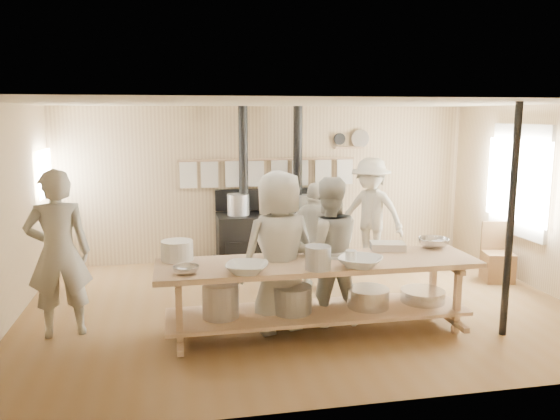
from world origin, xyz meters
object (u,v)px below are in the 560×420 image
(cook_far_left, at_px, (59,253))
(cook_center, at_px, (279,252))
(cook_by_window, at_px, (370,213))
(cook_right, at_px, (315,237))
(stove, at_px, (271,233))
(cook_left, at_px, (327,251))
(roasting_pan, at_px, (388,246))
(prep_table, at_px, (317,289))
(chair, at_px, (497,264))

(cook_far_left, distance_m, cook_center, 2.45)
(cook_by_window, bearing_deg, cook_right, -95.25)
(stove, xyz_separation_m, cook_left, (0.19, -2.72, 0.36))
(cook_far_left, height_order, roasting_pan, cook_far_left)
(prep_table, height_order, cook_center, cook_center)
(prep_table, distance_m, cook_far_left, 2.91)
(cook_left, relative_size, cook_right, 1.14)
(cook_center, bearing_deg, prep_table, 141.43)
(cook_far_left, bearing_deg, cook_center, 162.50)
(stove, distance_m, cook_left, 2.75)
(cook_far_left, distance_m, cook_by_window, 4.84)
(prep_table, xyz_separation_m, roasting_pan, (0.96, 0.33, 0.37))
(cook_far_left, bearing_deg, prep_table, 160.16)
(cook_far_left, bearing_deg, cook_by_window, -164.82)
(roasting_pan, bearing_deg, cook_center, -173.48)
(stove, relative_size, cook_left, 1.48)
(chair, bearing_deg, cook_by_window, 157.48)
(prep_table, bearing_deg, cook_right, 76.37)
(cook_left, distance_m, cook_center, 0.62)
(cook_center, bearing_deg, cook_left, 176.41)
(cook_right, bearing_deg, stove, -45.54)
(cook_far_left, xyz_separation_m, cook_left, (3.03, -0.21, -0.07))
(prep_table, relative_size, chair, 4.12)
(cook_far_left, bearing_deg, cook_left, 166.38)
(cook_right, relative_size, chair, 1.76)
(prep_table, bearing_deg, cook_left, 56.82)
(stove, bearing_deg, cook_left, -85.94)
(stove, distance_m, cook_center, 2.90)
(cook_left, relative_size, cook_center, 0.95)
(prep_table, height_order, roasting_pan, roasting_pan)
(cook_by_window, bearing_deg, stove, -152.96)
(stove, relative_size, cook_far_left, 1.37)
(stove, relative_size, cook_by_window, 1.46)
(cook_center, height_order, roasting_pan, cook_center)
(cook_left, height_order, roasting_pan, cook_left)
(chair, bearing_deg, cook_center, -148.30)
(cook_far_left, relative_size, cook_center, 1.02)
(cook_center, height_order, cook_right, cook_center)
(roasting_pan, bearing_deg, cook_by_window, 74.92)
(stove, bearing_deg, roasting_pan, -70.36)
(prep_table, height_order, cook_left, cook_left)
(prep_table, height_order, chair, chair)
(prep_table, xyz_separation_m, cook_by_window, (1.56, 2.54, 0.37))
(roasting_pan, bearing_deg, stove, 109.64)
(cook_right, bearing_deg, cook_far_left, 48.27)
(cook_by_window, bearing_deg, prep_table, -77.47)
(cook_left, xyz_separation_m, cook_by_window, (1.36, 2.24, 0.01))
(cook_by_window, distance_m, roasting_pan, 2.29)
(cook_right, distance_m, roasting_pan, 1.33)
(cook_right, relative_size, cook_by_window, 0.86)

